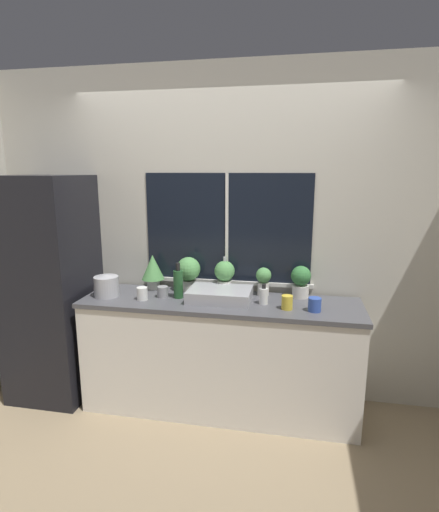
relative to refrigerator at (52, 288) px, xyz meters
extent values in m
plane|color=#937F60|center=(1.43, -0.28, -0.92)|extent=(14.00, 14.00, 0.00)
cube|color=beige|center=(1.43, 0.34, 0.43)|extent=(8.00, 0.06, 2.70)
cube|color=black|center=(1.43, 0.31, 0.50)|extent=(1.36, 0.01, 0.88)
cube|color=silver|center=(1.43, 0.30, 0.50)|extent=(0.02, 0.01, 0.88)
cube|color=silver|center=(1.43, 0.30, 0.05)|extent=(1.42, 0.04, 0.03)
cube|color=beige|center=(-0.59, 1.22, 0.43)|extent=(0.06, 7.00, 2.70)
cube|color=white|center=(1.43, 0.00, -0.49)|extent=(2.11, 0.55, 0.87)
cube|color=#4C4C51|center=(1.43, 0.00, -0.04)|extent=(2.14, 0.57, 0.03)
cube|color=black|center=(0.00, 0.00, 0.00)|extent=(0.62, 0.65, 1.84)
cube|color=#ADADB2|center=(1.42, 0.01, 0.03)|extent=(0.48, 0.33, 0.09)
cylinder|color=#B7B7BC|center=(1.42, 0.21, 0.00)|extent=(0.04, 0.04, 0.03)
cylinder|color=#B7B7BC|center=(1.42, 0.21, 0.15)|extent=(0.02, 0.02, 0.27)
cylinder|color=silver|center=(0.82, 0.20, 0.02)|extent=(0.11, 0.11, 0.08)
cone|color=#569951|center=(0.82, 0.20, 0.17)|extent=(0.19, 0.19, 0.21)
cylinder|color=silver|center=(1.12, 0.20, 0.02)|extent=(0.10, 0.10, 0.09)
sphere|color=#569951|center=(1.12, 0.20, 0.17)|extent=(0.20, 0.20, 0.20)
cylinder|color=silver|center=(1.42, 0.20, 0.03)|extent=(0.11, 0.11, 0.10)
sphere|color=#569951|center=(1.42, 0.20, 0.17)|extent=(0.16, 0.16, 0.16)
cylinder|color=silver|center=(1.74, 0.20, 0.03)|extent=(0.09, 0.09, 0.10)
sphere|color=#569951|center=(1.74, 0.20, 0.15)|extent=(0.12, 0.12, 0.12)
cylinder|color=silver|center=(2.03, 0.20, 0.03)|extent=(0.13, 0.13, 0.10)
sphere|color=#387A3D|center=(2.03, 0.20, 0.16)|extent=(0.15, 0.15, 0.15)
cylinder|color=white|center=(1.76, -0.01, 0.04)|extent=(0.06, 0.06, 0.12)
cylinder|color=black|center=(1.76, -0.01, 0.12)|extent=(0.03, 0.03, 0.03)
cylinder|color=#235128|center=(1.09, 0.01, 0.09)|extent=(0.07, 0.07, 0.22)
cylinder|color=black|center=(1.09, 0.01, 0.23)|extent=(0.03, 0.03, 0.06)
cylinder|color=#3351AD|center=(2.13, -0.10, 0.03)|extent=(0.09, 0.09, 0.10)
cylinder|color=white|center=(0.84, -0.09, 0.03)|extent=(0.08, 0.08, 0.10)
cylinder|color=gold|center=(1.94, -0.10, 0.03)|extent=(0.08, 0.08, 0.10)
cylinder|color=gray|center=(0.97, 0.00, 0.02)|extent=(0.09, 0.09, 0.09)
cylinder|color=#B2B2B7|center=(0.53, -0.06, 0.06)|extent=(0.19, 0.19, 0.16)
cone|color=#B2B2B7|center=(0.53, -0.06, 0.15)|extent=(0.16, 0.16, 0.02)
camera|label=1|loc=(1.98, -2.86, 0.96)|focal=28.00mm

